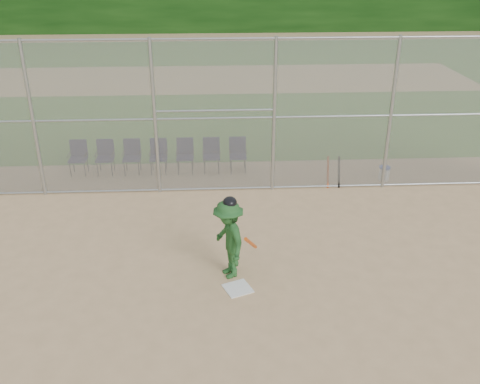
{
  "coord_description": "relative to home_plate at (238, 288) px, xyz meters",
  "views": [
    {
      "loc": [
        -0.56,
        -7.98,
        5.99
      ],
      "look_at": [
        0.0,
        2.5,
        1.1
      ],
      "focal_mm": 40.0,
      "sensor_mm": 36.0,
      "label": 1
    }
  ],
  "objects": [
    {
      "name": "chair_2",
      "position": [
        -2.72,
        5.84,
        0.47
      ],
      "size": [
        0.54,
        0.52,
        0.96
      ],
      "primitive_type": null,
      "color": "#0F0E36",
      "rests_on": "ground"
    },
    {
      "name": "chair_3",
      "position": [
        -1.97,
        5.84,
        0.47
      ],
      "size": [
        0.54,
        0.52,
        0.96
      ],
      "primitive_type": null,
      "color": "#0F0E36",
      "rests_on": "ground"
    },
    {
      "name": "chair_6",
      "position": [
        0.3,
        5.84,
        0.47
      ],
      "size": [
        0.54,
        0.52,
        0.96
      ],
      "primitive_type": null,
      "color": "#0F0E36",
      "rests_on": "ground"
    },
    {
      "name": "ground",
      "position": [
        0.15,
        -0.48,
        -0.01
      ],
      "size": [
        100.0,
        100.0,
        0.0
      ],
      "primitive_type": "plane",
      "color": "tan",
      "rests_on": "ground"
    },
    {
      "name": "water_cooler",
      "position": [
        4.33,
        4.98,
        0.19
      ],
      "size": [
        0.31,
        0.31,
        0.39
      ],
      "color": "white",
      "rests_on": "ground"
    },
    {
      "name": "chair_0",
      "position": [
        -4.23,
        5.84,
        0.47
      ],
      "size": [
        0.54,
        0.52,
        0.96
      ],
      "primitive_type": null,
      "color": "#0F0E36",
      "rests_on": "ground"
    },
    {
      "name": "home_plate",
      "position": [
        0.0,
        0.0,
        0.0
      ],
      "size": [
        0.63,
        0.63,
        0.02
      ],
      "primitive_type": "cube",
      "rotation": [
        0.0,
        0.0,
        0.39
      ],
      "color": "silver",
      "rests_on": "ground"
    },
    {
      "name": "chair_4",
      "position": [
        -1.21,
        5.84,
        0.47
      ],
      "size": [
        0.54,
        0.52,
        0.96
      ],
      "primitive_type": null,
      "color": "#0F0E36",
      "rests_on": "ground"
    },
    {
      "name": "backstop_fence",
      "position": [
        0.15,
        4.52,
        2.06
      ],
      "size": [
        16.09,
        0.09,
        4.0
      ],
      "color": "gray",
      "rests_on": "ground"
    },
    {
      "name": "chair_5",
      "position": [
        -0.46,
        5.84,
        0.47
      ],
      "size": [
        0.54,
        0.52,
        0.96
      ],
      "primitive_type": null,
      "color": "#0F0E36",
      "rests_on": "ground"
    },
    {
      "name": "dirt_patch_far",
      "position": [
        0.15,
        17.52,
        -0.0
      ],
      "size": [
        24.0,
        24.0,
        0.0
      ],
      "primitive_type": "plane",
      "color": "tan",
      "rests_on": "ground"
    },
    {
      "name": "grass_strip",
      "position": [
        0.15,
        17.52,
        -0.01
      ],
      "size": [
        100.0,
        100.0,
        0.0
      ],
      "primitive_type": "plane",
      "color": "#32641E",
      "rests_on": "ground"
    },
    {
      "name": "batter_at_plate",
      "position": [
        -0.15,
        0.49,
        0.82
      ],
      "size": [
        1.01,
        1.33,
        1.71
      ],
      "color": "#215323",
      "rests_on": "ground"
    },
    {
      "name": "spare_bats",
      "position": [
        2.81,
        4.63,
        0.41
      ],
      "size": [
        0.36,
        0.31,
        0.84
      ],
      "color": "#D84C14",
      "rests_on": "ground"
    },
    {
      "name": "chair_1",
      "position": [
        -3.48,
        5.84,
        0.47
      ],
      "size": [
        0.54,
        0.52,
        0.96
      ],
      "primitive_type": null,
      "color": "#0F0E36",
      "rests_on": "ground"
    }
  ]
}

